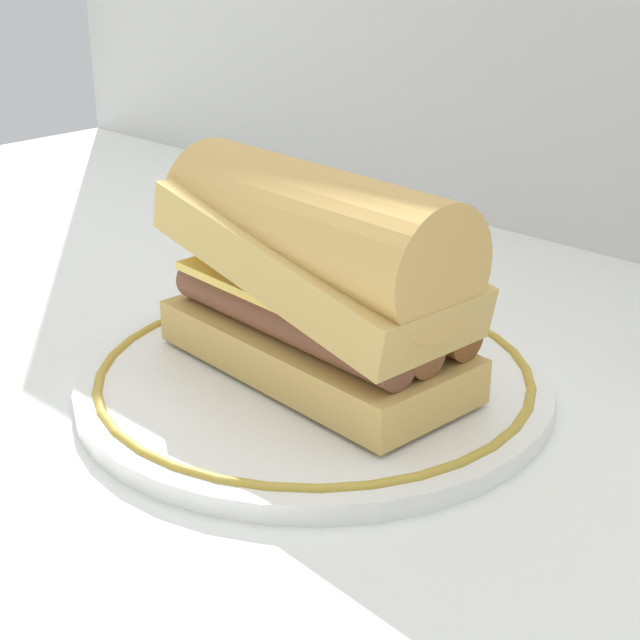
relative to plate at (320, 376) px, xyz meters
name	(u,v)px	position (x,y,z in m)	size (l,w,h in m)	color
ground_plane	(330,397)	(0.01, 0.00, -0.01)	(1.50, 1.50, 0.00)	white
plate	(320,376)	(0.00, 0.00, 0.00)	(0.29, 0.29, 0.01)	white
sausage_sandwich	(320,269)	(0.00, 0.00, 0.07)	(0.20, 0.10, 0.12)	tan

